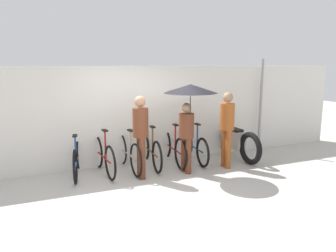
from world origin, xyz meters
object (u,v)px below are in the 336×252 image
parked_bicycle_2 (128,153)px  motorcycle (233,141)px  parked_bicycle_4 (173,147)px  parked_bicycle_1 (104,156)px  parked_bicycle_3 (150,150)px  pedestrian_center (189,102)px  parked_bicycle_0 (77,159)px  pedestrian_trailing (227,124)px  parked_bicycle_5 (194,146)px  pedestrian_leading (141,130)px

parked_bicycle_2 → motorcycle: parked_bicycle_2 is taller
parked_bicycle_2 → motorcycle: 2.74m
parked_bicycle_2 → parked_bicycle_4: parked_bicycle_4 is taller
parked_bicycle_2 → parked_bicycle_1: bearing=89.8°
parked_bicycle_3 → pedestrian_center: (0.57, -0.84, 1.19)m
parked_bicycle_1 → motorcycle: (3.29, -0.02, 0.04)m
parked_bicycle_0 → pedestrian_trailing: 3.37m
parked_bicycle_3 → pedestrian_center: size_ratio=0.91×
parked_bicycle_2 → pedestrian_trailing: 2.31m
parked_bicycle_5 → pedestrian_center: 1.53m
parked_bicycle_1 → pedestrian_trailing: 2.82m
parked_bicycle_3 → parked_bicycle_4: 0.55m
parked_bicycle_2 → parked_bicycle_3: size_ratio=0.99×
parked_bicycle_1 → parked_bicycle_5: size_ratio=1.00×
parked_bicycle_3 → pedestrian_leading: size_ratio=1.03×
parked_bicycle_4 → parked_bicycle_5: parked_bicycle_5 is taller
pedestrian_center → parked_bicycle_3: bearing=-62.4°
pedestrian_leading → motorcycle: bearing=-165.4°
parked_bicycle_0 → parked_bicycle_3: 1.66m
parked_bicycle_0 → parked_bicycle_4: 2.21m
parked_bicycle_0 → pedestrian_center: 2.66m
parked_bicycle_2 → parked_bicycle_3: (0.55, 0.08, -0.01)m
parked_bicycle_3 → pedestrian_center: pedestrian_center is taller
parked_bicycle_0 → parked_bicycle_3: parked_bicycle_0 is taller
parked_bicycle_0 → parked_bicycle_4: parked_bicycle_0 is taller
pedestrian_leading → parked_bicycle_2: bearing=-77.3°
parked_bicycle_1 → parked_bicycle_4: size_ratio=0.94×
parked_bicycle_1 → parked_bicycle_4: (1.66, 0.09, 0.00)m
pedestrian_trailing → pedestrian_leading: bearing=0.8°
parked_bicycle_3 → pedestrian_leading: bearing=150.8°
parked_bicycle_1 → parked_bicycle_3: 1.11m
parked_bicycle_4 → parked_bicycle_5: 0.56m
parked_bicycle_3 → pedestrian_leading: 1.03m
parked_bicycle_1 → parked_bicycle_2: bearing=-92.3°
parked_bicycle_5 → parked_bicycle_3: bearing=92.1°
parked_bicycle_5 → motorcycle: bearing=-88.9°
parked_bicycle_2 → pedestrian_leading: bearing=-171.8°
parked_bicycle_0 → pedestrian_leading: (1.21, -0.67, 0.64)m
parked_bicycle_1 → pedestrian_center: (1.67, -0.74, 1.18)m
parked_bicycle_1 → pedestrian_center: 2.18m
pedestrian_leading → parked_bicycle_4: bearing=-143.5°
parked_bicycle_0 → pedestrian_trailing: pedestrian_trailing is taller
pedestrian_leading → parked_bicycle_0: bearing=-26.3°
pedestrian_leading → parked_bicycle_3: bearing=-120.9°
parked_bicycle_3 → parked_bicycle_5: parked_bicycle_5 is taller
parked_bicycle_0 → pedestrian_trailing: size_ratio=0.96×
parked_bicycle_5 → pedestrian_trailing: (0.45, -0.70, 0.65)m
parked_bicycle_2 → parked_bicycle_4: 1.11m
pedestrian_center → parked_bicycle_2: bearing=-40.5°
parked_bicycle_5 → parked_bicycle_1: bearing=95.9°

